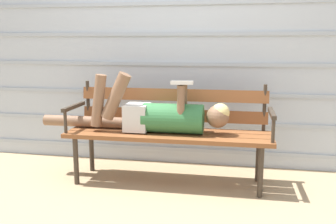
# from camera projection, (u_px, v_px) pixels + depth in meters

# --- Properties ---
(ground_plane) EXTENTS (12.00, 12.00, 0.00)m
(ground_plane) POSITION_uv_depth(u_px,v_px,m) (166.00, 187.00, 3.17)
(ground_plane) COLOR tan
(house_siding) EXTENTS (4.31, 0.08, 2.59)m
(house_siding) POSITION_uv_depth(u_px,v_px,m) (179.00, 34.00, 3.62)
(house_siding) COLOR #B2BCC6
(house_siding) RESTS_ON ground
(park_bench) EXTENTS (1.76, 0.47, 0.86)m
(park_bench) POSITION_uv_depth(u_px,v_px,m) (169.00, 126.00, 3.26)
(park_bench) COLOR brown
(park_bench) RESTS_ON ground
(reclining_person) EXTENTS (1.69, 0.27, 0.52)m
(reclining_person) POSITION_uv_depth(u_px,v_px,m) (157.00, 115.00, 3.19)
(reclining_person) COLOR #33703D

